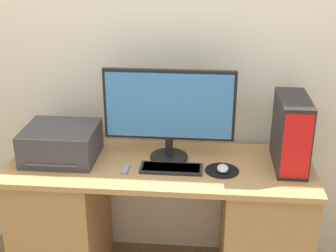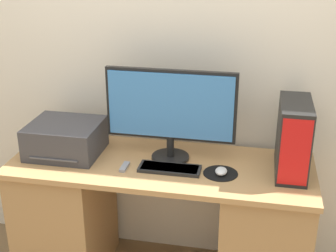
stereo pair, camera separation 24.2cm
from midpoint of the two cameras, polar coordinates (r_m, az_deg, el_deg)
wall_back at (r=2.66m, az=3.31°, el=10.08°), size 6.40×0.05×2.70m
desk at (r=2.71m, az=1.75°, el=-11.63°), size 1.63×0.60×0.77m
monitor at (r=2.46m, az=3.13°, el=2.02°), size 0.70×0.21×0.50m
keyboard at (r=2.44m, az=3.06°, el=-5.26°), size 0.32×0.12×0.02m
mousepad at (r=2.44m, az=9.28°, el=-5.79°), size 0.18×0.18×0.00m
mouse at (r=2.42m, az=9.37°, el=-5.52°), size 0.06×0.08×0.03m
computer_tower at (r=2.47m, az=17.78°, el=-1.48°), size 0.15×0.36×0.38m
printer at (r=2.63m, az=-9.84°, el=-1.56°), size 0.39×0.35×0.18m
remote_control at (r=2.46m, az=-2.52°, el=-5.06°), size 0.03×0.10×0.02m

